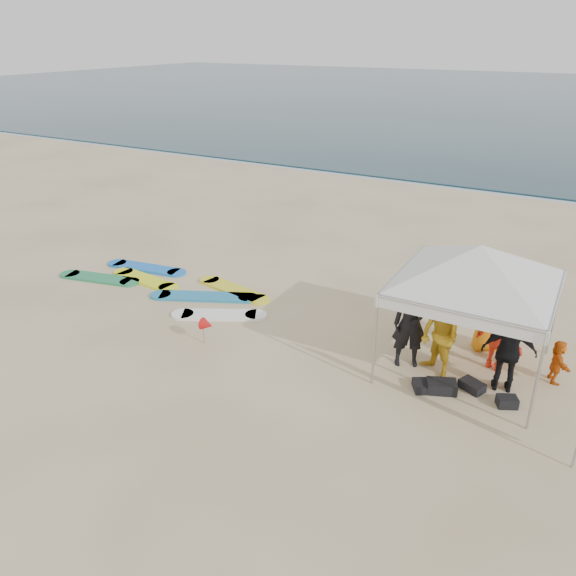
# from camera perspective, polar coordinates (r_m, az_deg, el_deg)

# --- Properties ---
(ground) EXTENTS (120.00, 120.00, 0.00)m
(ground) POSITION_cam_1_polar(r_m,az_deg,el_deg) (10.93, -5.75, -10.97)
(ground) COLOR beige
(ground) RESTS_ON ground
(ocean) EXTENTS (160.00, 84.00, 0.08)m
(ocean) POSITION_cam_1_polar(r_m,az_deg,el_deg) (67.70, 25.70, 16.97)
(ocean) COLOR #0C2633
(ocean) RESTS_ON ground
(shoreline_foam) EXTENTS (160.00, 1.20, 0.01)m
(shoreline_foam) POSITION_cam_1_polar(r_m,az_deg,el_deg) (26.70, 17.17, 9.78)
(shoreline_foam) COLOR silver
(shoreline_foam) RESTS_ON ground
(person_black_a) EXTENTS (0.85, 0.74, 1.96)m
(person_black_a) POSITION_cam_1_polar(r_m,az_deg,el_deg) (11.64, 12.34, -3.43)
(person_black_a) COLOR black
(person_black_a) RESTS_ON ground
(person_yellow) EXTENTS (1.06, 1.02, 1.73)m
(person_yellow) POSITION_cam_1_polar(r_m,az_deg,el_deg) (11.48, 15.17, -4.79)
(person_yellow) COLOR gold
(person_yellow) RESTS_ON ground
(person_orange_a) EXTENTS (1.13, 0.88, 1.55)m
(person_orange_a) POSITION_cam_1_polar(r_m,az_deg,el_deg) (12.12, 20.71, -4.47)
(person_orange_a) COLOR red
(person_orange_a) RESTS_ON ground
(person_black_b) EXTENTS (1.06, 0.61, 1.70)m
(person_black_b) POSITION_cam_1_polar(r_m,az_deg,el_deg) (11.42, 21.53, -6.02)
(person_black_b) COLOR black
(person_black_b) RESTS_ON ground
(person_orange_b) EXTENTS (1.05, 0.94, 1.81)m
(person_orange_b) POSITION_cam_1_polar(r_m,az_deg,el_deg) (12.70, 19.90, -2.31)
(person_orange_b) COLOR orange
(person_orange_b) RESTS_ON ground
(person_seated) EXTENTS (0.54, 0.88, 0.90)m
(person_seated) POSITION_cam_1_polar(r_m,az_deg,el_deg) (12.28, 25.69, -6.74)
(person_seated) COLOR orange
(person_seated) RESTS_ON ground
(canopy_tent) EXTENTS (4.09, 4.09, 3.08)m
(canopy_tent) POSITION_cam_1_polar(r_m,az_deg,el_deg) (11.14, 19.04, 4.09)
(canopy_tent) COLOR #A5A5A8
(canopy_tent) RESTS_ON ground
(marker_pennant) EXTENTS (0.28, 0.28, 0.64)m
(marker_pennant) POSITION_cam_1_polar(r_m,az_deg,el_deg) (12.42, -8.21, -3.73)
(marker_pennant) COLOR #A5A5A8
(marker_pennant) RESTS_ON ground
(gear_pile) EXTENTS (1.99, 0.95, 0.22)m
(gear_pile) POSITION_cam_1_polar(r_m,az_deg,el_deg) (11.39, 16.48, -9.77)
(gear_pile) COLOR black
(gear_pile) RESTS_ON ground
(surfboard_spread) EXTENTS (6.18, 2.52, 0.07)m
(surfboard_spread) POSITION_cam_1_polar(r_m,az_deg,el_deg) (15.53, -11.60, 0.12)
(surfboard_spread) COLOR blue
(surfboard_spread) RESTS_ON ground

